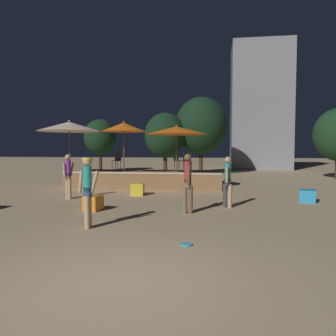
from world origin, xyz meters
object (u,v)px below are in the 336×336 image
(patio_umbrella_0, at_px, (124,127))
(background_tree_2, at_px, (165,135))
(patio_umbrella_2, at_px, (69,127))
(bistro_chair_1, at_px, (187,160))
(background_tree_3, at_px, (201,126))
(cube_seat_1, at_px, (138,189))
(person_1, at_px, (88,189))
(cube_seat_0, at_px, (308,196))
(cube_seat_2, at_px, (93,203))
(frisbee_disc, at_px, (186,244))
(person_2, at_px, (68,175))
(person_4, at_px, (188,181))
(person_0, at_px, (228,181))
(patio_umbrella_1, at_px, (176,131))
(background_tree_0, at_px, (100,137))
(bistro_chair_0, at_px, (177,159))
(bistro_chair_2, at_px, (117,159))

(patio_umbrella_0, height_order, background_tree_2, background_tree_2)
(patio_umbrella_0, xyz_separation_m, patio_umbrella_2, (-2.50, -0.31, 0.04))
(bistro_chair_1, bearing_deg, background_tree_3, -84.99)
(cube_seat_1, height_order, person_1, person_1)
(cube_seat_0, distance_m, cube_seat_2, 7.31)
(cube_seat_0, xyz_separation_m, frisbee_disc, (-3.73, -5.71, -0.20))
(cube_seat_2, distance_m, bistro_chair_1, 6.45)
(patio_umbrella_2, relative_size, bistro_chair_1, 3.53)
(person_2, bearing_deg, patio_umbrella_0, 101.36)
(cube_seat_1, xyz_separation_m, cube_seat_2, (-0.57, -3.32, -0.02))
(patio_umbrella_0, distance_m, person_4, 6.54)
(background_tree_2, bearing_deg, patio_umbrella_0, -94.85)
(person_0, xyz_separation_m, bistro_chair_1, (-1.70, 4.80, 0.50))
(person_4, distance_m, background_tree_3, 14.42)
(patio_umbrella_1, relative_size, background_tree_3, 0.53)
(patio_umbrella_1, distance_m, person_1, 7.52)
(cube_seat_1, bearing_deg, background_tree_3, 79.52)
(patio_umbrella_0, bearing_deg, background_tree_0, 115.24)
(cube_seat_1, height_order, person_4, person_4)
(cube_seat_1, bearing_deg, bistro_chair_1, 55.72)
(person_2, xyz_separation_m, background_tree_2, (1.89, 11.18, 1.88))
(cube_seat_0, distance_m, frisbee_disc, 6.82)
(cube_seat_1, xyz_separation_m, frisbee_disc, (2.55, -6.45, -0.22))
(bistro_chair_0, height_order, background_tree_2, background_tree_2)
(patio_umbrella_2, relative_size, background_tree_3, 0.58)
(cube_seat_0, relative_size, bistro_chair_2, 0.72)
(patio_umbrella_0, xyz_separation_m, bistro_chair_0, (2.28, 1.63, -1.49))
(person_1, bearing_deg, person_4, -53.85)
(cube_seat_0, height_order, person_1, person_1)
(bistro_chair_0, xyz_separation_m, background_tree_2, (-1.61, 6.35, 1.41))
(person_0, bearing_deg, frisbee_disc, 88.06)
(patio_umbrella_0, xyz_separation_m, cube_seat_0, (7.39, -2.67, -2.62))
(patio_umbrella_0, bearing_deg, person_2, -110.71)
(patio_umbrella_2, height_order, person_4, patio_umbrella_2)
(background_tree_3, bearing_deg, cube_seat_1, -100.48)
(frisbee_disc, xyz_separation_m, background_tree_3, (-0.54, 17.32, 3.46))
(patio_umbrella_2, distance_m, cube_seat_2, 6.36)
(cube_seat_0, relative_size, background_tree_3, 0.12)
(background_tree_2, bearing_deg, bistro_chair_2, -101.63)
(patio_umbrella_0, xyz_separation_m, frisbee_disc, (3.65, -8.38, -2.82))
(person_0, distance_m, background_tree_3, 13.42)
(person_0, distance_m, person_1, 4.63)
(cube_seat_0, bearing_deg, person_2, -176.45)
(patio_umbrella_1, distance_m, bistro_chair_1, 1.59)
(patio_umbrella_1, distance_m, background_tree_2, 8.29)
(patio_umbrella_1, distance_m, background_tree_0, 13.18)
(background_tree_3, bearing_deg, cube_seat_2, -100.30)
(cube_seat_2, height_order, bistro_chair_1, bistro_chair_1)
(patio_umbrella_1, height_order, person_4, patio_umbrella_1)
(person_2, xyz_separation_m, bistro_chair_2, (0.50, 4.46, 0.47))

